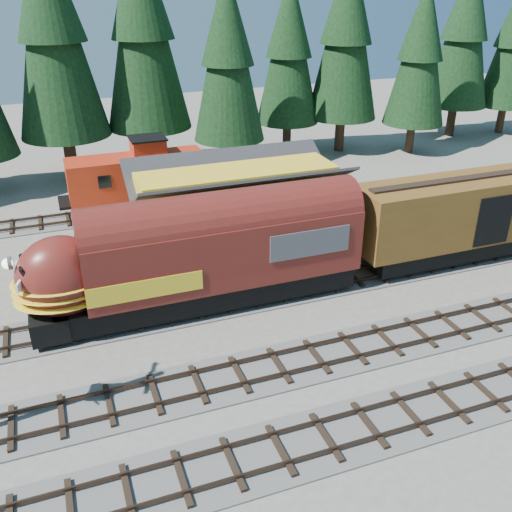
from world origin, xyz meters
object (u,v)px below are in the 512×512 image
object	(u,v)px
caboose	(138,179)
locomotive	(190,262)
pickup_truck_a	(99,286)
boxcar	(474,214)
depot	(238,199)

from	to	relation	value
caboose	locomotive	bearing A→B (deg)	-89.59
locomotive	pickup_truck_a	size ratio (longest dim) A/B	2.97
locomotive	caboose	size ratio (longest dim) A/B	1.81
boxcar	depot	bearing A→B (deg)	152.05
boxcar	pickup_truck_a	size ratio (longest dim) A/B	2.59
caboose	boxcar	bearing A→B (deg)	-39.44
depot	pickup_truck_a	bearing A→B (deg)	-155.98
pickup_truck_a	locomotive	bearing A→B (deg)	-122.82
locomotive	boxcar	bearing A→B (deg)	0.00
locomotive	caboose	distance (m)	14.00
boxcar	caboose	distance (m)	22.04
boxcar	pickup_truck_a	distance (m)	21.42
locomotive	depot	bearing A→B (deg)	54.31
locomotive	boxcar	size ratio (longest dim) A/B	1.14
boxcar	caboose	bearing A→B (deg)	140.56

